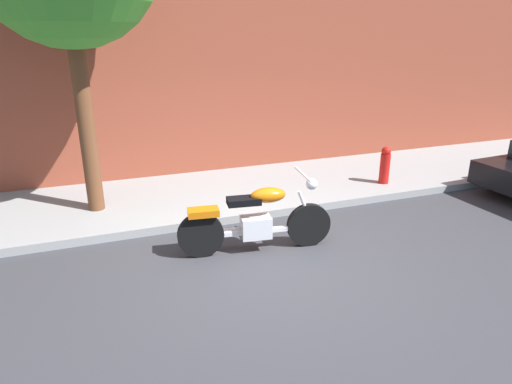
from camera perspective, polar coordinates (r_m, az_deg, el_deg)
ground_plane at (r=6.47m, az=1.43°, el=-9.14°), size 60.00×60.00×0.00m
sidewalk at (r=8.93m, az=-5.31°, el=-0.28°), size 19.58×2.67×0.14m
motorcycle at (r=6.65m, az=-0.03°, el=-3.59°), size 2.30×0.73×1.17m
fire_hydrant at (r=9.59m, az=15.88°, el=2.91°), size 0.20×0.20×0.91m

